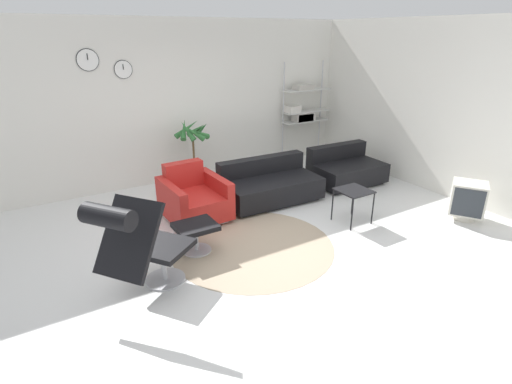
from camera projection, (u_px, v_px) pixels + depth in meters
The scene contains 13 objects.
ground_plane at pixel (253, 237), 5.36m from camera, with size 12.00×12.00×0.00m, color white.
wall_back at pixel (173, 103), 6.99m from camera, with size 12.00×0.09×2.80m.
wall_right at pixel (437, 108), 6.54m from camera, with size 0.06×12.00×2.80m.
round_rug at pixel (252, 246), 5.13m from camera, with size 2.09×2.09×0.01m.
lounge_chair at pixel (137, 239), 3.85m from camera, with size 1.17×1.05×1.18m.
ottoman at pixel (196, 231), 4.92m from camera, with size 0.50×0.43×0.37m.
armchair_red at pixel (194, 200), 5.82m from camera, with size 0.86×0.94×0.77m.
couch_low at pixel (270, 186), 6.47m from camera, with size 1.58×0.91×0.65m.
couch_second at pixel (345, 170), 7.22m from camera, with size 1.27×0.89×0.65m.
side_table at pixel (354, 194), 5.63m from camera, with size 0.44×0.44×0.50m.
crt_television at pixel (468, 200), 5.76m from camera, with size 0.59×0.60×0.57m.
potted_plant at pixel (194, 158), 6.94m from camera, with size 0.54×0.58×1.20m.
shelf_unit at pixel (303, 109), 8.21m from camera, with size 1.04×0.28×2.02m.
Camera 1 is at (-2.43, -4.08, 2.56)m, focal length 28.00 mm.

